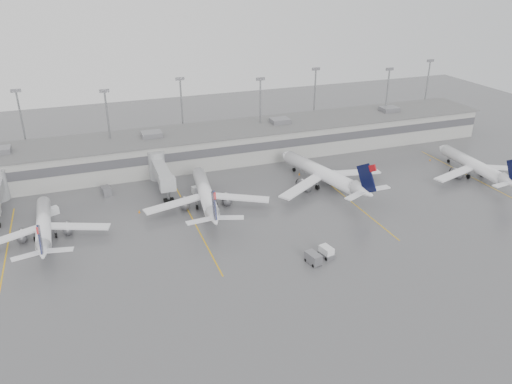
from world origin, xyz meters
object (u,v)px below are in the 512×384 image
object	(u,v)px
jet_mid_right	(324,174)
jet_far_right	(476,166)
jet_far_left	(43,226)
baggage_tug	(326,253)
jet_mid_left	(206,195)

from	to	relation	value
jet_mid_right	jet_far_right	bearing A→B (deg)	-24.39
jet_far_left	baggage_tug	distance (m)	53.41
jet_far_left	jet_mid_right	size ratio (longest dim) A/B	0.84
jet_mid_left	jet_mid_right	world-z (taller)	jet_mid_right
jet_mid_left	jet_far_right	xyz separation A→B (m)	(66.49, -6.09, -0.08)
jet_mid_left	jet_mid_right	distance (m)	28.77
jet_far_right	jet_far_left	bearing A→B (deg)	-178.51
jet_mid_right	jet_far_right	xyz separation A→B (m)	(37.75, -7.34, -0.36)
jet_far_left	jet_far_right	world-z (taller)	jet_far_right
jet_mid_left	baggage_tug	distance (m)	30.73
jet_far_left	jet_far_right	distance (m)	98.99
jet_far_left	jet_mid_left	bearing A→B (deg)	3.26
jet_mid_right	baggage_tug	bearing A→B (deg)	-129.40
jet_mid_right	jet_far_left	bearing A→B (deg)	170.07
jet_far_left	jet_mid_left	distance (m)	32.53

